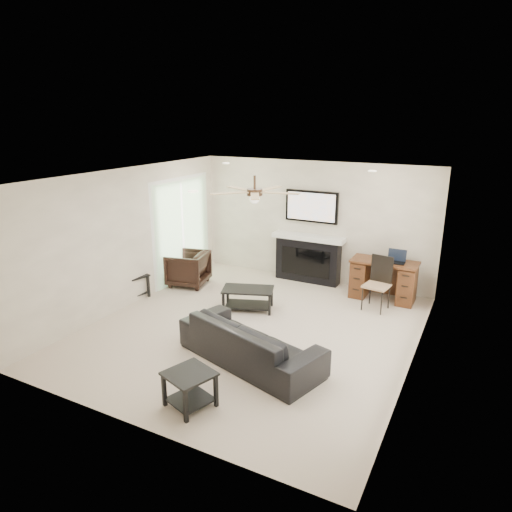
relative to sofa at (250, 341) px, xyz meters
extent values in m
plane|color=beige|center=(-0.45, 0.91, -0.32)|extent=(5.50, 5.50, 0.00)
cube|color=white|center=(-0.45, 0.91, 2.18)|extent=(5.00, 5.50, 0.04)
cube|color=silver|center=(-0.45, 3.66, 0.93)|extent=(5.00, 0.04, 2.50)
cube|color=silver|center=(-0.45, -1.84, 0.93)|extent=(5.00, 0.04, 2.50)
cube|color=silver|center=(-2.95, 0.91, 0.93)|extent=(0.04, 5.50, 2.50)
cube|color=silver|center=(2.05, 0.91, 0.93)|extent=(0.04, 5.50, 2.50)
cube|color=silver|center=(2.00, 1.01, 0.91)|extent=(0.04, 5.10, 2.40)
cube|color=#93BC89|center=(-2.92, 2.46, 0.73)|extent=(0.04, 1.80, 2.10)
cylinder|color=#382619|center=(-0.45, 1.01, 1.93)|extent=(1.40, 1.40, 0.30)
imported|color=black|center=(0.00, 0.00, 0.00)|extent=(2.33, 1.44, 0.64)
imported|color=black|center=(-2.60, 2.15, 0.03)|extent=(0.92, 0.90, 0.70)
cube|color=black|center=(-0.90, 1.60, -0.12)|extent=(1.02, 0.78, 0.40)
cube|color=black|center=(-0.15, -1.25, -0.09)|extent=(0.66, 0.66, 0.45)
cube|color=black|center=(-3.15, 1.10, -0.09)|extent=(0.61, 0.61, 0.45)
cube|color=black|center=(-0.50, 3.49, 0.64)|extent=(1.52, 0.34, 1.91)
cube|color=#371B0D|center=(1.14, 3.21, 0.06)|extent=(1.22, 0.56, 0.76)
cube|color=black|center=(1.14, 2.66, 0.17)|extent=(0.48, 0.50, 0.97)
cube|color=black|center=(1.34, 3.19, 0.56)|extent=(0.33, 0.24, 0.23)
camera|label=1|loc=(2.73, -5.09, 3.04)|focal=32.00mm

